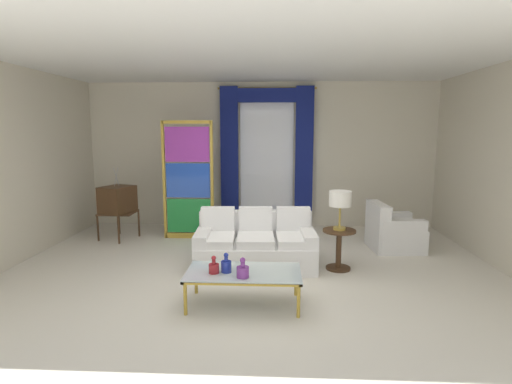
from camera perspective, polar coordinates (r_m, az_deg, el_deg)
The scene contains 17 objects.
ground_plane at distance 5.79m, azimuth -0.55°, elevation -11.72°, with size 16.00×16.00×0.00m, color silver.
wall_rear at distance 8.49m, azimuth 0.68°, elevation 5.25°, with size 8.00×0.12×3.00m, color beige.
wall_left at distance 7.23m, azimuth -30.64°, elevation 3.39°, with size 0.12×7.00×3.00m, color beige.
wall_right at distance 6.89m, azimuth 31.85°, elevation 3.08°, with size 0.12×7.00×3.00m, color beige.
ceiling_slab at distance 6.29m, azimuth -0.14°, elevation 17.86°, with size 8.00×7.60×0.04m, color white.
curtained_window at distance 8.31m, azimuth 1.53°, elevation 6.83°, with size 2.00×0.17×2.70m.
couch_white_long at distance 6.11m, azimuth -0.06°, elevation -7.59°, with size 1.80×1.01×0.86m.
coffee_table at distance 4.76m, azimuth -1.77°, elevation -11.55°, with size 1.33×0.68×0.41m.
bottle_blue_decanter at distance 4.70m, azimuth -4.26°, elevation -10.37°, with size 0.12×0.12×0.23m.
bottle_crystal_tall at distance 4.53m, azimuth -1.90°, elevation -11.11°, with size 0.14×0.14×0.23m.
bottle_amber_squat at distance 4.69m, azimuth -6.01°, elevation -10.59°, with size 0.12×0.12×0.21m.
vintage_tv at distance 7.90m, azimuth -19.09°, elevation -1.15°, with size 0.68×0.72×1.35m.
armchair_white at distance 7.29m, azimuth 18.73°, elevation -5.48°, with size 0.87×0.87×0.80m.
stained_glass_divider at distance 7.55m, azimuth -9.62°, elevation 1.30°, with size 0.95×0.05×2.20m.
peacock_figurine at distance 7.23m, azimuth -6.01°, elevation -5.73°, with size 0.44×0.60×0.50m.
round_side_table at distance 6.04m, azimuth 11.68°, elevation -7.48°, with size 0.48×0.48×0.59m.
table_lamp_brass at distance 5.89m, azimuth 11.88°, elevation -1.18°, with size 0.32×0.32×0.57m.
Camera 1 is at (0.33, -5.41, 2.04)m, focal length 28.16 mm.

